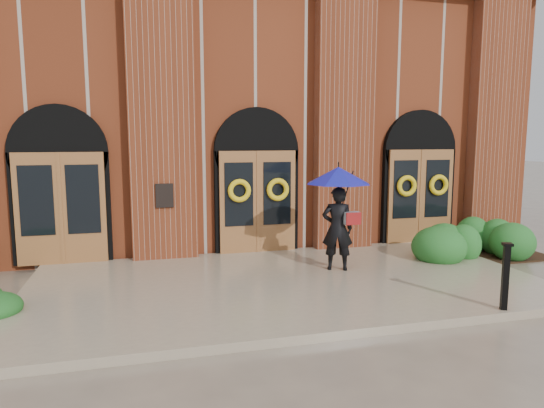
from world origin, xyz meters
name	(u,v)px	position (x,y,z in m)	size (l,w,h in m)	color
ground	(290,290)	(0.00, 0.00, 0.00)	(90.00, 90.00, 0.00)	gray
landing	(287,284)	(0.00, 0.15, 0.07)	(10.00, 5.30, 0.15)	gray
church_building	(219,123)	(0.00, 8.78, 3.50)	(16.20, 12.53, 7.00)	maroon
man_with_umbrella	(338,198)	(1.26, 0.64, 1.70)	(1.77, 1.77, 2.21)	black
metal_post	(505,275)	(2.97, -2.35, 0.74)	(0.20, 0.20, 1.12)	black
hedge_wall_right	(474,240)	(5.20, 1.32, 0.44)	(3.43, 1.37, 0.88)	#205C21
hedge_front_left	(1,301)	(-5.10, 0.00, 0.22)	(1.26, 1.08, 0.44)	#1D551D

